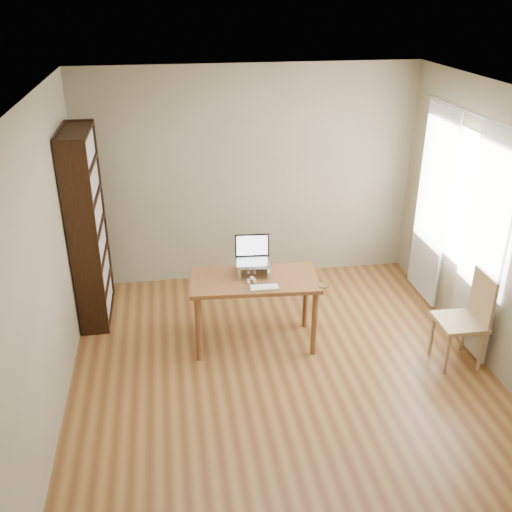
{
  "coord_description": "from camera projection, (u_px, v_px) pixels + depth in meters",
  "views": [
    {
      "loc": [
        -0.97,
        -4.22,
        3.37
      ],
      "look_at": [
        -0.17,
        0.68,
        1.0
      ],
      "focal_mm": 40.0,
      "sensor_mm": 36.0,
      "label": 1
    }
  ],
  "objects": [
    {
      "name": "keyboard",
      "position": [
        264.0,
        287.0,
        5.44
      ],
      "size": [
        0.29,
        0.13,
        0.02
      ],
      "rotation": [
        0.0,
        0.0,
        -0.04
      ],
      "color": "silver",
      "rests_on": "desk"
    },
    {
      "name": "chair",
      "position": [
        468.0,
        316.0,
        5.44
      ],
      "size": [
        0.43,
        0.43,
        0.95
      ],
      "rotation": [
        0.0,
        0.0,
        -0.02
      ],
      "color": "tan",
      "rests_on": "ground"
    },
    {
      "name": "room",
      "position": [
        293.0,
        256.0,
        4.8
      ],
      "size": [
        4.04,
        4.54,
        2.64
      ],
      "color": "brown",
      "rests_on": "ground"
    },
    {
      "name": "cat",
      "position": [
        249.0,
        268.0,
        5.7
      ],
      "size": [
        0.23,
        0.47,
        0.14
      ],
      "rotation": [
        0.0,
        0.0,
        -0.06
      ],
      "color": "#413B33",
      "rests_on": "desk"
    },
    {
      "name": "bookshelf",
      "position": [
        88.0,
        228.0,
        6.01
      ],
      "size": [
        0.3,
        0.9,
        2.1
      ],
      "color": "black",
      "rests_on": "ground"
    },
    {
      "name": "coaster",
      "position": [
        324.0,
        286.0,
        5.48
      ],
      "size": [
        0.11,
        0.11,
        0.01
      ],
      "primitive_type": "cylinder",
      "color": "brown",
      "rests_on": "desk"
    },
    {
      "name": "desk",
      "position": [
        255.0,
        288.0,
        5.68
      ],
      "size": [
        1.3,
        0.72,
        0.75
      ],
      "rotation": [
        0.0,
        0.0,
        -0.07
      ],
      "color": "brown",
      "rests_on": "ground"
    },
    {
      "name": "laptop",
      "position": [
        252.0,
        255.0,
        5.67
      ],
      "size": [
        0.36,
        0.31,
        0.24
      ],
      "rotation": [
        0.0,
        0.0,
        -0.07
      ],
      "color": "silver",
      "rests_on": "laptop_stand"
    },
    {
      "name": "laptop_stand",
      "position": [
        253.0,
        267.0,
        5.66
      ],
      "size": [
        0.32,
        0.25,
        0.13
      ],
      "rotation": [
        0.0,
        0.0,
        -0.07
      ],
      "color": "silver",
      "rests_on": "desk"
    },
    {
      "name": "curtains",
      "position": [
        456.0,
        222.0,
        5.83
      ],
      "size": [
        0.03,
        1.9,
        2.25
      ],
      "color": "white",
      "rests_on": "ground"
    }
  ]
}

